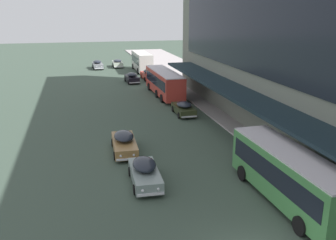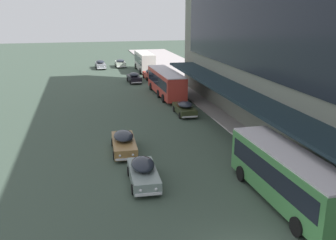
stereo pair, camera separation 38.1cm
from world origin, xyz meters
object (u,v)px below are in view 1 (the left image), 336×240
sedan_second_mid (184,108)px  sedan_lead_mid (118,63)px  transit_bus_kerbside_rear (142,61)px  transit_bus_kerbside_far (289,174)px  sedan_far_back (145,172)px  sedan_trailing_near (148,74)px  transit_bus_kerbside_front (164,82)px  sedan_oncoming_front (124,143)px  fire_hydrant (283,160)px  sedan_lead_near (98,65)px  sedan_trailing_mid (132,78)px

sedan_second_mid → sedan_lead_mid: bearing=94.8°
transit_bus_kerbside_rear → transit_bus_kerbside_far: 49.33m
sedan_far_back → sedan_trailing_near: (7.25, 36.46, 0.03)m
sedan_lead_mid → transit_bus_kerbside_front: bearing=-83.3°
sedan_lead_mid → sedan_trailing_near: sedan_trailing_near is taller
transit_bus_kerbside_front → sedan_oncoming_front: transit_bus_kerbside_front is taller
fire_hydrant → sedan_oncoming_front: bearing=152.8°
transit_bus_kerbside_far → sedan_lead_mid: 55.48m
fire_hydrant → sedan_lead_near: bearing=101.4°
sedan_oncoming_front → sedan_lead_near: bearing=89.1°
sedan_lead_near → fire_hydrant: size_ratio=6.93×
sedan_second_mid → fire_hydrant: sedan_second_mid is taller
sedan_second_mid → sedan_oncoming_front: 11.98m
sedan_trailing_mid → sedan_oncoming_front: sedan_trailing_mid is taller
transit_bus_kerbside_front → sedan_far_back: size_ratio=2.43×
transit_bus_kerbside_rear → sedan_trailing_mid: 11.04m
sedan_lead_near → sedan_oncoming_front: size_ratio=0.96×
transit_bus_kerbside_rear → sedan_oncoming_front: 39.93m
transit_bus_kerbside_far → sedan_lead_near: bearing=97.8°
sedan_lead_near → sedan_trailing_near: 15.28m
sedan_trailing_near → sedan_lead_near: bearing=117.9°
transit_bus_kerbside_far → fire_hydrant: (2.54, 4.79, -1.32)m
sedan_second_mid → sedan_far_back: size_ratio=0.98×
transit_bus_kerbside_rear → sedan_second_mid: transit_bus_kerbside_rear is taller
sedan_far_back → sedan_second_mid: bearing=65.3°
transit_bus_kerbside_far → sedan_second_mid: bearing=91.8°
sedan_second_mid → sedan_lead_near: bearing=101.2°
transit_bus_kerbside_front → sedan_second_mid: size_ratio=2.48×
sedan_lead_mid → sedan_trailing_mid: bearing=-88.8°
transit_bus_kerbside_front → sedan_trailing_near: bearing=89.1°
transit_bus_kerbside_rear → sedan_second_mid: size_ratio=2.01×
transit_bus_kerbside_rear → sedan_far_back: size_ratio=1.97×
sedan_far_back → fire_hydrant: (10.12, 0.34, -0.28)m
transit_bus_kerbside_rear → transit_bus_kerbside_far: (-0.15, -49.33, -0.10)m
sedan_trailing_near → sedan_lead_mid: bearing=102.8°
transit_bus_kerbside_front → sedan_lead_mid: size_ratio=2.58×
sedan_far_back → transit_bus_kerbside_rear: bearing=80.2°
transit_bus_kerbside_rear → sedan_far_back: (-7.73, -44.89, -1.14)m
transit_bus_kerbside_rear → sedan_lead_mid: bearing=122.0°
sedan_second_mid → sedan_far_back: bearing=-114.7°
transit_bus_kerbside_rear → sedan_oncoming_front: transit_bus_kerbside_rear is taller
fire_hydrant → sedan_lead_mid: bearing=96.9°
transit_bus_kerbside_front → sedan_trailing_near: transit_bus_kerbside_front is taller
transit_bus_kerbside_rear → sedan_lead_near: (-7.63, 5.07, -1.14)m
sedan_lead_near → fire_hydrant: sedan_lead_near is taller
transit_bus_kerbside_front → fire_hydrant: transit_bus_kerbside_front is taller
transit_bus_kerbside_far → sedan_oncoming_front: bearing=128.4°
transit_bus_kerbside_front → transit_bus_kerbside_rear: transit_bus_kerbside_rear is taller
transit_bus_kerbside_rear → transit_bus_kerbside_far: size_ratio=0.92×
sedan_lead_near → transit_bus_kerbside_far: bearing=-82.2°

